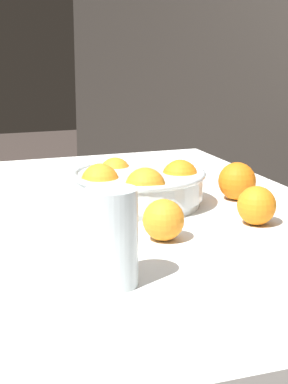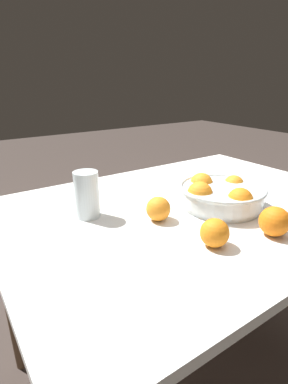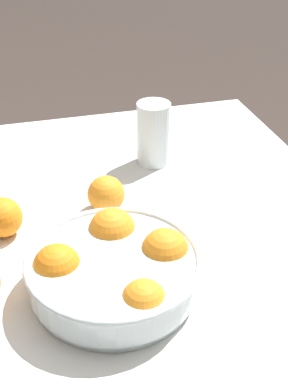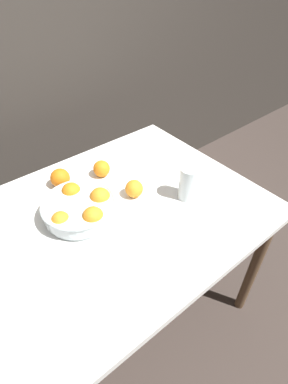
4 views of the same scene
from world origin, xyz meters
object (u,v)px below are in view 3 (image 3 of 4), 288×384
(juice_glass, at_px, (153,137))
(orange_loose_front, at_px, (2,217))
(orange_loose_near_bowl, at_px, (106,194))
(fruit_bowl, at_px, (115,269))

(juice_glass, distance_m, orange_loose_front, 0.40)
(orange_loose_near_bowl, relative_size, orange_loose_front, 0.99)
(juice_glass, bearing_deg, fruit_bowl, 155.92)
(orange_loose_front, bearing_deg, orange_loose_near_bowl, -82.04)
(juice_glass, relative_size, orange_loose_near_bowl, 1.95)
(orange_loose_near_bowl, bearing_deg, orange_loose_front, 97.96)
(fruit_bowl, height_order, orange_loose_front, fruit_bowl)
(juice_glass, xyz_separation_m, orange_loose_near_bowl, (-0.17, 0.15, -0.03))
(juice_glass, relative_size, orange_loose_front, 1.94)
(juice_glass, height_order, orange_loose_near_bowl, juice_glass)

